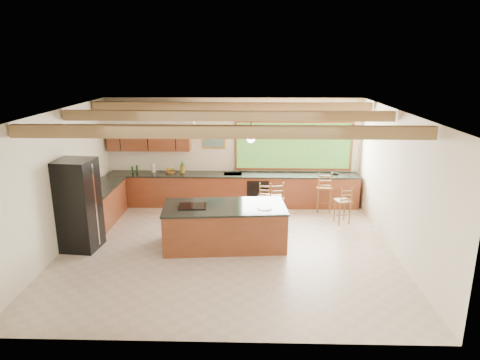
{
  "coord_description": "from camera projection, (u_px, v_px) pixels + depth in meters",
  "views": [
    {
      "loc": [
        0.51,
        -8.66,
        4.04
      ],
      "look_at": [
        0.26,
        0.8,
        1.34
      ],
      "focal_mm": 32.0,
      "sensor_mm": 36.0,
      "label": 1
    }
  ],
  "objects": [
    {
      "name": "ground",
      "position": [
        227.0,
        248.0,
        9.44
      ],
      "size": [
        7.2,
        7.2,
        0.0
      ],
      "primitive_type": "plane",
      "color": "#C2B0A1",
      "rests_on": "ground"
    },
    {
      "name": "counter_run",
      "position": [
        203.0,
        193.0,
        11.76
      ],
      "size": [
        7.12,
        3.1,
        1.27
      ],
      "color": "brown",
      "rests_on": "ground"
    },
    {
      "name": "bar_stool_c",
      "position": [
        343.0,
        202.0,
        10.7
      ],
      "size": [
        0.44,
        0.44,
        0.98
      ],
      "rotation": [
        0.0,
        0.0,
        0.28
      ],
      "color": "brown",
      "rests_on": "ground"
    },
    {
      "name": "island",
      "position": [
        225.0,
        226.0,
        9.47
      ],
      "size": [
        2.77,
        1.49,
        0.95
      ],
      "rotation": [
        0.0,
        0.0,
        0.09
      ],
      "color": "brown",
      "rests_on": "ground"
    },
    {
      "name": "bar_stool_b",
      "position": [
        265.0,
        197.0,
        11.15
      ],
      "size": [
        0.37,
        0.37,
        0.96
      ],
      "rotation": [
        0.0,
        0.0,
        -0.08
      ],
      "color": "brown",
      "rests_on": "ground"
    },
    {
      "name": "refrigerator",
      "position": [
        78.0,
        205.0,
        9.2
      ],
      "size": [
        0.85,
        0.83,
        2.0
      ],
      "rotation": [
        0.0,
        0.0,
        -0.1
      ],
      "color": "black",
      "rests_on": "ground"
    },
    {
      "name": "bar_stool_d",
      "position": [
        325.0,
        188.0,
        11.49
      ],
      "size": [
        0.45,
        0.45,
        1.15
      ],
      "rotation": [
        0.0,
        0.0,
        -0.1
      ],
      "color": "brown",
      "rests_on": "ground"
    },
    {
      "name": "bar_stool_a",
      "position": [
        275.0,
        199.0,
        10.72
      ],
      "size": [
        0.46,
        0.46,
        1.1
      ],
      "rotation": [
        0.0,
        0.0,
        0.19
      ],
      "color": "brown",
      "rests_on": "ground"
    },
    {
      "name": "room_shell",
      "position": [
        221.0,
        144.0,
        9.47
      ],
      "size": [
        7.27,
        6.54,
        3.02
      ],
      "color": "white",
      "rests_on": "ground"
    }
  ]
}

